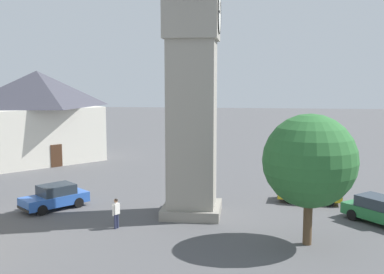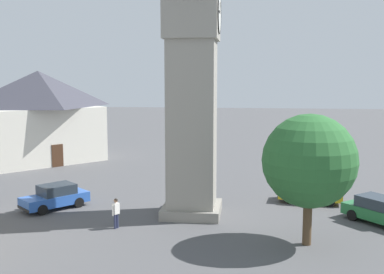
{
  "view_description": "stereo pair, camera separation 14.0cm",
  "coord_description": "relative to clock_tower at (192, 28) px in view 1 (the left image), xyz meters",
  "views": [
    {
      "loc": [
        26.87,
        3.18,
        8.24
      ],
      "look_at": [
        0.0,
        0.0,
        4.74
      ],
      "focal_mm": 42.93,
      "sensor_mm": 36.0,
      "label": 1
    },
    {
      "loc": [
        26.85,
        3.32,
        8.24
      ],
      "look_at": [
        0.0,
        0.0,
        4.74
      ],
      "focal_mm": 42.93,
      "sensor_mm": 36.0,
      "label": 2
    }
  ],
  "objects": [
    {
      "name": "ground_plane",
      "position": [
        -0.0,
        -0.0,
        -11.12
      ],
      "size": [
        200.0,
        200.0,
        0.0
      ],
      "primitive_type": "plane",
      "color": "#4C4C4F"
    },
    {
      "name": "tree",
      "position": [
        4.35,
        6.29,
        -6.9
      ],
      "size": [
        4.61,
        4.61,
        6.54
      ],
      "color": "brown",
      "rests_on": "ground"
    },
    {
      "name": "car_red_corner",
      "position": [
        -3.68,
        7.51,
        -10.36
      ],
      "size": [
        2.26,
        4.33,
        1.53
      ],
      "color": "gold",
      "rests_on": "ground"
    },
    {
      "name": "pedestrian",
      "position": [
        3.12,
        -3.82,
        -10.11
      ],
      "size": [
        0.5,
        0.36,
        1.69
      ],
      "color": "#2D3351",
      "rests_on": "ground"
    },
    {
      "name": "building_shop_left",
      "position": [
        -16.09,
        -17.17,
        -6.55
      ],
      "size": [
        13.79,
        13.66,
        8.93
      ],
      "color": "silver",
      "rests_on": "ground"
    },
    {
      "name": "car_silver_kerb",
      "position": [
        0.46,
        10.79,
        -10.36
      ],
      "size": [
        4.24,
        3.95,
        1.53
      ],
      "color": "#236B38",
      "rests_on": "ground"
    },
    {
      "name": "car_blue_kerb",
      "position": [
        -0.2,
        -8.77,
        -10.36
      ],
      "size": [
        4.25,
        3.94,
        1.53
      ],
      "color": "#2D5BB7",
      "rests_on": "ground"
    },
    {
      "name": "clock_tower",
      "position": [
        0.0,
        0.0,
        0.0
      ],
      "size": [
        4.17,
        4.17,
        19.08
      ],
      "color": "gray",
      "rests_on": "ground"
    }
  ]
}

